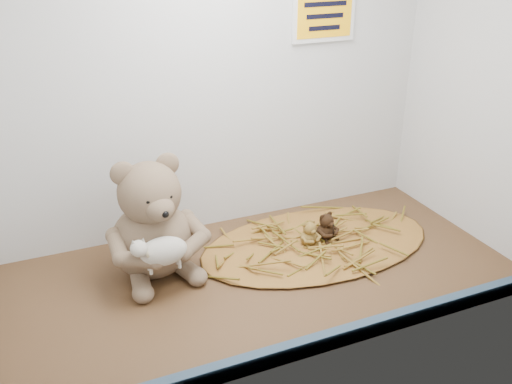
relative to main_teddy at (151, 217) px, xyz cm
name	(u,v)px	position (x,y,z in cm)	size (l,w,h in cm)	color
alcove_shell	(248,82)	(23.59, -3.04, 30.20)	(120.40, 60.20, 90.40)	#412916
front_rail	(323,342)	(23.59, -40.84, -13.00)	(119.28, 2.20, 3.60)	#324C60
straw_bed	(317,243)	(42.28, -4.45, -14.18)	(63.74, 37.01, 1.23)	brown
main_teddy	(151,217)	(0.00, 0.00, 0.00)	(23.87, 25.20, 29.60)	#826C50
toy_lamb	(163,251)	(0.00, -10.61, -3.37)	(14.12, 8.62, 9.12)	silver
mini_teddy_tan	(309,232)	(39.57, -4.89, -10.18)	(5.46, 5.76, 6.77)	olive
mini_teddy_brown	(326,225)	(45.00, -4.00, -9.73)	(6.20, 6.54, 7.68)	black
wall_sign	(324,16)	(53.59, 17.36, 40.20)	(16.00, 1.20, 11.00)	#FFAC0D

